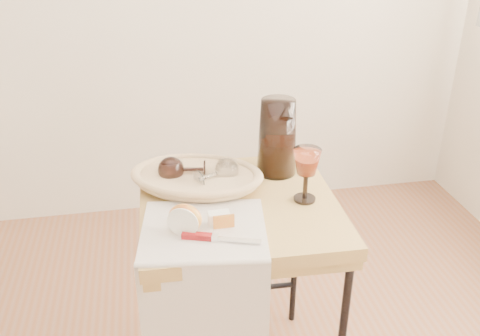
{
  "coord_description": "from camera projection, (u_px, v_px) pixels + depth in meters",
  "views": [
    {
      "loc": [
        0.09,
        -0.79,
        1.54
      ],
      "look_at": [
        0.33,
        0.52,
        0.86
      ],
      "focal_mm": 39.18,
      "sensor_mm": 36.0,
      "label": 1
    }
  ],
  "objects": [
    {
      "name": "side_table",
      "position": [
        239.0,
        298.0,
        1.73
      ],
      "size": [
        0.6,
        0.6,
        0.74
      ],
      "primitive_type": null,
      "rotation": [
        0.0,
        0.0,
        -0.03
      ],
      "color": "olive",
      "rests_on": "floor"
    },
    {
      "name": "tea_towel",
      "position": [
        204.0,
        230.0,
        1.42
      ],
      "size": [
        0.37,
        0.34,
        0.01
      ],
      "primitive_type": "cube",
      "rotation": [
        0.0,
        0.0,
        -0.13
      ],
      "color": "silver",
      "rests_on": "side_table"
    },
    {
      "name": "bread_basket",
      "position": [
        197.0,
        179.0,
        1.63
      ],
      "size": [
        0.43,
        0.35,
        0.05
      ],
      "primitive_type": null,
      "rotation": [
        0.0,
        0.0,
        -0.32
      ],
      "color": "#967C57",
      "rests_on": "side_table"
    },
    {
      "name": "goblet_lying_a",
      "position": [
        185.0,
        169.0,
        1.63
      ],
      "size": [
        0.15,
        0.1,
        0.08
      ],
      "primitive_type": null,
      "rotation": [
        0.0,
        0.0,
        2.97
      ],
      "color": "#371E1A",
      "rests_on": "bread_basket"
    },
    {
      "name": "goblet_lying_b",
      "position": [
        215.0,
        174.0,
        1.61
      ],
      "size": [
        0.14,
        0.12,
        0.08
      ],
      "primitive_type": null,
      "rotation": [
        0.0,
        0.0,
        0.48
      ],
      "color": "white",
      "rests_on": "bread_basket"
    },
    {
      "name": "pitcher",
      "position": [
        277.0,
        137.0,
        1.67
      ],
      "size": [
        0.23,
        0.28,
        0.29
      ],
      "primitive_type": null,
      "rotation": [
        0.0,
        0.0,
        -0.25
      ],
      "color": "black",
      "rests_on": "side_table"
    },
    {
      "name": "wine_goblet",
      "position": [
        306.0,
        175.0,
        1.53
      ],
      "size": [
        0.08,
        0.08,
        0.17
      ],
      "primitive_type": null,
      "rotation": [
        0.0,
        0.0,
        -0.02
      ],
      "color": "white",
      "rests_on": "side_table"
    },
    {
      "name": "apple_half",
      "position": [
        185.0,
        218.0,
        1.38
      ],
      "size": [
        0.1,
        0.08,
        0.08
      ],
      "primitive_type": "ellipsoid",
      "rotation": [
        0.0,
        0.0,
        -0.39
      ],
      "color": "red",
      "rests_on": "tea_towel"
    },
    {
      "name": "apple_wedge",
      "position": [
        219.0,
        219.0,
        1.42
      ],
      "size": [
        0.06,
        0.03,
        0.04
      ],
      "primitive_type": "cube",
      "rotation": [
        0.0,
        0.0,
        0.04
      ],
      "color": "white",
      "rests_on": "tea_towel"
    },
    {
      "name": "table_knife",
      "position": [
        218.0,
        238.0,
        1.36
      ],
      "size": [
        0.2,
        0.08,
        0.02
      ],
      "primitive_type": null,
      "rotation": [
        0.0,
        0.0,
        -0.31
      ],
      "color": "silver",
      "rests_on": "tea_towel"
    }
  ]
}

